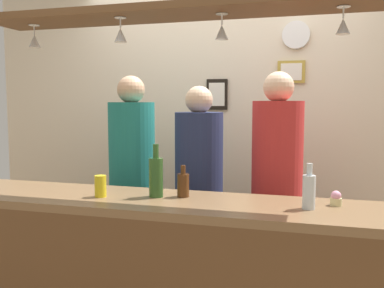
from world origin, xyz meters
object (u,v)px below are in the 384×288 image
(bottle_soda_clear, at_px, (309,191))
(bottle_champagne_green, at_px, (156,176))
(person_right_red_shirt, at_px, (277,174))
(wall_clock, at_px, (296,35))
(person_left_teal_shirt, at_px, (132,168))
(cupcake, at_px, (336,199))
(drink_can, at_px, (100,186))
(person_middle_navy_shirt, at_px, (199,179))
(picture_frame_crest, at_px, (217,94))
(bottle_beer_brown_stubby, at_px, (183,184))
(picture_frame_upper_small, at_px, (291,72))

(bottle_soda_clear, distance_m, bottle_champagne_green, 0.83)
(person_right_red_shirt, bearing_deg, bottle_soda_clear, -73.25)
(wall_clock, bearing_deg, person_right_red_shirt, -96.22)
(person_left_teal_shirt, xyz_separation_m, cupcake, (1.40, -0.60, -0.01))
(bottle_champagne_green, bearing_deg, wall_clock, 62.88)
(drink_can, bearing_deg, cupcake, 6.60)
(person_middle_navy_shirt, height_order, person_right_red_shirt, person_right_red_shirt)
(person_left_teal_shirt, xyz_separation_m, drink_can, (0.14, -0.74, 0.02))
(person_right_red_shirt, xyz_separation_m, picture_frame_crest, (-0.57, 0.70, 0.55))
(person_left_teal_shirt, xyz_separation_m, person_middle_navy_shirt, (0.51, 0.00, -0.05))
(person_left_teal_shirt, xyz_separation_m, wall_clock, (1.13, 0.70, 1.03))
(person_middle_navy_shirt, height_order, wall_clock, wall_clock)
(cupcake, relative_size, wall_clock, 0.35)
(person_left_teal_shirt, bearing_deg, person_middle_navy_shirt, 0.00)
(bottle_soda_clear, bearing_deg, picture_frame_crest, 119.10)
(bottle_soda_clear, relative_size, picture_frame_crest, 0.88)
(bottle_champagne_green, bearing_deg, bottle_soda_clear, -3.28)
(wall_clock, bearing_deg, bottle_beer_brown_stubby, -112.64)
(person_right_red_shirt, height_order, drink_can, person_right_red_shirt)
(bottle_soda_clear, distance_m, wall_clock, 1.72)
(person_left_teal_shirt, height_order, person_right_red_shirt, person_right_red_shirt)
(person_right_red_shirt, bearing_deg, person_middle_navy_shirt, 180.00)
(bottle_beer_brown_stubby, relative_size, picture_frame_crest, 0.69)
(person_middle_navy_shirt, relative_size, bottle_champagne_green, 5.47)
(bottle_soda_clear, bearing_deg, wall_clock, 95.57)
(bottle_champagne_green, height_order, cupcake, bottle_champagne_green)
(person_middle_navy_shirt, relative_size, picture_frame_crest, 6.31)
(bottle_beer_brown_stubby, bearing_deg, bottle_soda_clear, -7.52)
(person_left_teal_shirt, distance_m, person_right_red_shirt, 1.06)
(person_left_teal_shirt, distance_m, picture_frame_upper_small, 1.50)
(bottle_soda_clear, bearing_deg, person_right_red_shirt, 106.75)
(bottle_champagne_green, relative_size, picture_frame_crest, 1.15)
(bottle_soda_clear, bearing_deg, person_middle_navy_shirt, 136.94)
(picture_frame_crest, bearing_deg, cupcake, -54.70)
(person_left_teal_shirt, height_order, cupcake, person_left_teal_shirt)
(drink_can, relative_size, picture_frame_crest, 0.47)
(person_middle_navy_shirt, distance_m, drink_can, 0.84)
(bottle_beer_brown_stubby, height_order, bottle_champagne_green, bottle_champagne_green)
(person_left_teal_shirt, distance_m, person_middle_navy_shirt, 0.52)
(bottle_champagne_green, xyz_separation_m, cupcake, (0.97, 0.06, -0.08))
(cupcake, bearing_deg, bottle_champagne_green, -176.29)
(bottle_champagne_green, xyz_separation_m, wall_clock, (0.69, 1.36, 0.95))
(bottle_champagne_green, height_order, drink_can, bottle_champagne_green)
(person_right_red_shirt, height_order, bottle_beer_brown_stubby, person_right_red_shirt)
(bottle_soda_clear, relative_size, drink_can, 1.89)
(person_right_red_shirt, bearing_deg, wall_clock, 83.78)
(bottle_beer_brown_stubby, distance_m, cupcake, 0.82)
(person_middle_navy_shirt, height_order, bottle_champagne_green, person_middle_navy_shirt)
(person_right_red_shirt, relative_size, bottle_soda_clear, 7.52)
(person_left_teal_shirt, bearing_deg, bottle_champagne_green, -56.37)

